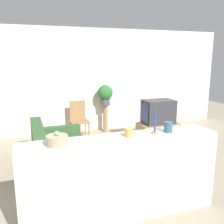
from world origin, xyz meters
TOP-DOWN VIEW (x-y plane):
  - ground_plane at (0.00, 0.00)m, footprint 14.00×14.00m
  - wall_back at (0.00, 3.43)m, footprint 9.00×0.06m
  - couch at (-0.55, 1.33)m, footprint 0.99×1.68m
  - tv_stand at (1.75, 1.81)m, footprint 0.90×0.47m
  - television at (1.75, 1.81)m, footprint 0.69×0.45m
  - wooden_chair at (0.18, 3.00)m, footprint 0.44×0.44m
  - plant_stand at (0.93, 3.15)m, footprint 0.12×0.12m
  - potted_plant at (0.93, 3.15)m, footprint 0.40×0.40m
  - foreground_counter at (0.00, -0.37)m, footprint 2.45×0.44m
  - decorative_bowl at (-0.77, -0.37)m, footprint 0.24×0.24m
  - candle_jar at (0.08, -0.37)m, footprint 0.09×0.09m
  - candlestick at (0.43, -0.37)m, footprint 0.07×0.07m
  - coffee_tin at (0.62, -0.37)m, footprint 0.11×0.11m

SIDE VIEW (x-z plane):
  - ground_plane at x=0.00m, z-range 0.00..0.00m
  - tv_stand at x=1.75m, z-range 0.00..0.50m
  - couch at x=-0.55m, z-range -0.12..0.66m
  - plant_stand at x=0.93m, z-range 0.00..0.72m
  - wooden_chair at x=0.18m, z-range 0.03..0.93m
  - foreground_counter at x=0.00m, z-range 0.00..1.03m
  - television at x=1.75m, z-range 0.50..1.03m
  - potted_plant at x=0.93m, z-range 0.76..1.29m
  - candle_jar at x=0.08m, z-range 1.03..1.13m
  - decorative_bowl at x=-0.77m, z-range 1.01..1.17m
  - coffee_tin at x=0.62m, z-range 1.03..1.16m
  - candlestick at x=0.43m, z-range 0.99..1.27m
  - wall_back at x=0.00m, z-range 0.00..2.70m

